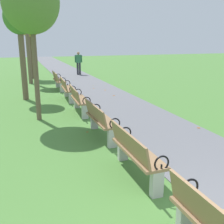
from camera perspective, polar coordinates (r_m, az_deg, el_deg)
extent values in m
cube|color=slate|center=(20.24, -8.75, 7.89)|extent=(2.50, 44.00, 0.02)
cube|color=#93704C|center=(3.15, 20.89, -20.53)|extent=(0.14, 1.60, 0.40)
cube|color=#B7B5AD|center=(3.99, 15.17, -20.03)|extent=(0.20, 0.12, 0.45)
torus|color=black|center=(3.84, 16.15, -15.16)|extent=(0.27, 0.03, 0.27)
cylinder|color=black|center=(3.88, 16.06, -16.18)|extent=(0.03, 0.03, 0.12)
cube|color=#93704C|center=(5.05, 5.49, -8.48)|extent=(0.45, 1.60, 0.05)
cube|color=#93704C|center=(4.89, 3.52, -6.38)|extent=(0.13, 1.60, 0.40)
cube|color=#B7B5AD|center=(4.57, 9.43, -14.79)|extent=(0.20, 0.12, 0.45)
cube|color=#B7B5AD|center=(5.77, 2.31, -8.01)|extent=(0.20, 0.12, 0.45)
torus|color=black|center=(4.41, 10.46, -10.63)|extent=(0.27, 0.03, 0.27)
cylinder|color=black|center=(4.45, 10.41, -11.56)|extent=(0.03, 0.03, 0.12)
torus|color=black|center=(5.67, 2.84, -4.46)|extent=(0.27, 0.03, 0.27)
cylinder|color=black|center=(5.70, 2.83, -5.22)|extent=(0.03, 0.03, 0.12)
cube|color=#93704C|center=(6.99, -2.07, -1.64)|extent=(0.46, 1.61, 0.05)
cube|color=#93704C|center=(6.87, -3.59, 0.00)|extent=(0.14, 1.60, 0.40)
cube|color=#B7B5AD|center=(6.41, 0.02, -5.58)|extent=(0.20, 0.12, 0.45)
cube|color=#B7B5AD|center=(7.74, -3.75, -1.93)|extent=(0.20, 0.12, 0.45)
torus|color=black|center=(6.29, 0.59, -2.46)|extent=(0.27, 0.03, 0.27)
cylinder|color=black|center=(6.31, 0.59, -3.15)|extent=(0.03, 0.03, 0.12)
torus|color=black|center=(7.68, -3.41, 0.76)|extent=(0.27, 0.03, 0.27)
cylinder|color=black|center=(7.70, -3.40, 0.18)|extent=(0.03, 0.03, 0.12)
cube|color=#93704C|center=(9.39, -6.71, 2.61)|extent=(0.50, 1.62, 0.05)
cube|color=#93704C|center=(9.31, -7.90, 3.88)|extent=(0.18, 1.60, 0.40)
cube|color=#B7B5AD|center=(8.74, -5.76, 0.02)|extent=(0.20, 0.13, 0.45)
cube|color=#B7B5AD|center=(10.15, -7.44, 2.09)|extent=(0.20, 0.13, 0.45)
torus|color=black|center=(8.64, -5.41, 2.35)|extent=(0.27, 0.04, 0.27)
cylinder|color=black|center=(8.66, -5.39, 1.83)|extent=(0.03, 0.03, 0.12)
torus|color=black|center=(10.11, -7.19, 4.16)|extent=(0.27, 0.04, 0.27)
cylinder|color=black|center=(10.12, -7.17, 3.71)|extent=(0.03, 0.03, 0.12)
cube|color=#93704C|center=(11.57, -9.19, 4.88)|extent=(0.50, 1.62, 0.05)
cube|color=#93704C|center=(11.51, -10.18, 5.92)|extent=(0.19, 1.60, 0.40)
cube|color=#B7B5AD|center=(10.89, -8.59, 2.94)|extent=(0.20, 0.13, 0.45)
cube|color=#B7B5AD|center=(12.33, -9.63, 4.31)|extent=(0.20, 0.13, 0.45)
torus|color=black|center=(10.81, -8.34, 4.83)|extent=(0.27, 0.04, 0.27)
cylinder|color=black|center=(10.83, -8.32, 4.41)|extent=(0.03, 0.03, 0.12)
torus|color=black|center=(12.30, -9.44, 6.02)|extent=(0.27, 0.04, 0.27)
cylinder|color=black|center=(12.31, -9.42, 5.65)|extent=(0.03, 0.03, 0.12)
cube|color=#93704C|center=(14.03, -11.06, 6.57)|extent=(0.44, 1.60, 0.05)
cube|color=#93704C|center=(13.97, -11.88, 7.43)|extent=(0.12, 1.60, 0.40)
cube|color=#B7B5AD|center=(13.34, -10.53, 5.08)|extent=(0.20, 0.12, 0.45)
cube|color=#B7B5AD|center=(14.79, -11.44, 6.00)|extent=(0.20, 0.12, 0.45)
torus|color=black|center=(13.28, -10.34, 6.64)|extent=(0.27, 0.03, 0.27)
cylinder|color=black|center=(13.29, -10.32, 6.29)|extent=(0.03, 0.03, 0.12)
torus|color=black|center=(14.77, -11.30, 7.42)|extent=(0.27, 0.03, 0.27)
cylinder|color=black|center=(14.78, -11.28, 7.12)|extent=(0.03, 0.03, 0.12)
cylinder|color=brown|center=(8.69, -15.78, 7.87)|extent=(0.15, 0.15, 2.96)
ellipsoid|color=#5B8438|center=(8.69, -16.82, 21.43)|extent=(1.65, 1.65, 1.82)
cylinder|color=brown|center=(11.92, -18.27, 9.42)|extent=(0.24, 0.24, 2.92)
ellipsoid|color=#477A33|center=(11.91, -19.06, 18.53)|extent=(1.25, 1.25, 1.38)
cylinder|color=brown|center=(16.34, -17.30, 12.99)|extent=(0.23, 0.23, 4.15)
cylinder|color=brown|center=(18.49, -16.67, 11.33)|extent=(0.22, 0.22, 2.95)
ellipsoid|color=olive|center=(18.49, -17.16, 17.49)|extent=(1.48, 1.48, 1.63)
cylinder|color=#2D2D38|center=(19.88, -7.28, 9.08)|extent=(0.14, 0.14, 0.85)
cylinder|color=#2D2D38|center=(19.89, -6.81, 9.10)|extent=(0.14, 0.14, 0.85)
cube|color=#33724C|center=(19.82, -7.11, 11.11)|extent=(0.37, 0.26, 0.56)
sphere|color=#9E7051|center=(19.80, -7.15, 12.24)|extent=(0.20, 0.20, 0.20)
cylinder|color=#33724C|center=(19.81, -7.76, 11.09)|extent=(0.09, 0.09, 0.52)
cylinder|color=#33724C|center=(19.84, -6.47, 11.14)|extent=(0.09, 0.09, 0.52)
cylinder|color=#93511E|center=(7.53, -5.25, -4.22)|extent=(0.08, 0.08, 0.00)
cylinder|color=#93511E|center=(14.15, -3.90, 5.03)|extent=(0.13, 0.13, 0.00)
cylinder|color=brown|center=(15.03, -4.04, 5.62)|extent=(0.08, 0.08, 0.00)
cylinder|color=#BC842D|center=(15.65, -8.83, 5.86)|extent=(0.13, 0.13, 0.00)
cylinder|color=#93511E|center=(13.70, -18.39, 3.87)|extent=(0.09, 0.09, 0.00)
cylinder|color=#AD6B23|center=(13.59, -1.46, 4.65)|extent=(0.16, 0.16, 0.00)
cylinder|color=gold|center=(4.57, 22.46, -18.81)|extent=(0.09, 0.09, 0.00)
cylinder|color=#BC842D|center=(4.85, 17.71, -16.25)|extent=(0.10, 0.10, 0.00)
cylinder|color=#93511E|center=(12.25, 0.39, 3.49)|extent=(0.13, 0.13, 0.00)
cylinder|color=brown|center=(17.10, -8.13, 6.66)|extent=(0.14, 0.14, 0.00)
cylinder|color=#93511E|center=(8.17, 17.86, -3.22)|extent=(0.13, 0.13, 0.00)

